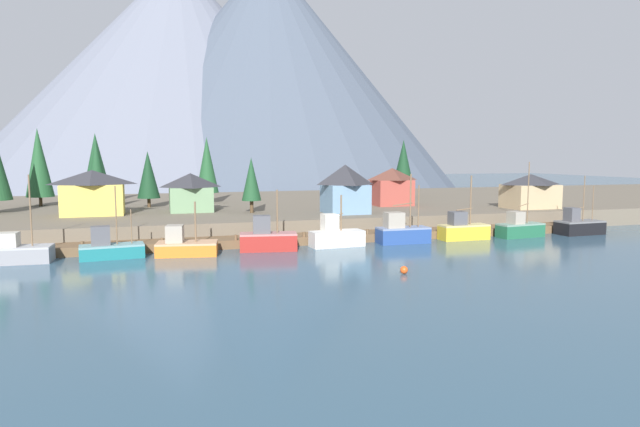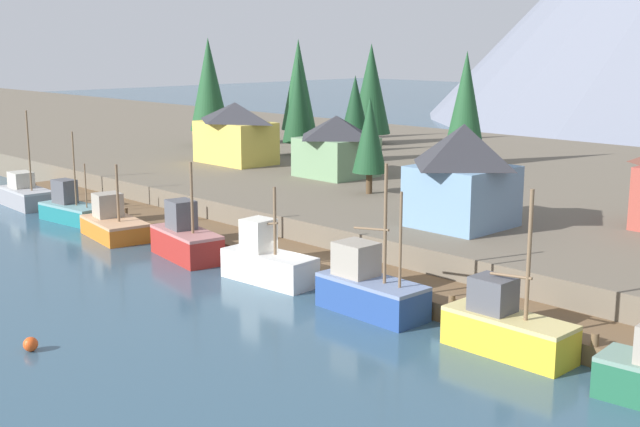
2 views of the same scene
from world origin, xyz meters
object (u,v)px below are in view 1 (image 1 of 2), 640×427
at_px(house_tan, 530,191).
at_px(house_red, 392,186).
at_px(house_blue, 345,188).
at_px(house_green, 191,192).
at_px(fishing_boat_grey, 16,252).
at_px(fishing_boat_green, 520,228).
at_px(conifer_near_left, 97,170).
at_px(fishing_boat_teal, 110,248).
at_px(channel_buoy, 404,270).
at_px(house_yellow, 93,192).
at_px(conifer_mid_left, 403,165).
at_px(conifer_centre, 39,163).
at_px(conifer_mid_right, 207,165).
at_px(fishing_boat_black, 579,226).
at_px(fishing_boat_yellow, 463,230).
at_px(fishing_boat_orange, 185,246).
at_px(conifer_back_right, 96,164).
at_px(fishing_boat_white, 336,236).
at_px(fishing_boat_red, 267,239).
at_px(conifer_far_left, 148,175).
at_px(conifer_back_left, 251,179).

bearing_deg(house_tan, house_red, 150.88).
distance_m(house_blue, house_green, 22.24).
distance_m(house_tan, house_green, 50.99).
height_order(fishing_boat_grey, fishing_boat_green, fishing_boat_green).
height_order(house_green, conifer_near_left, conifer_near_left).
distance_m(fishing_boat_teal, channel_buoy, 29.99).
xyz_separation_m(house_yellow, conifer_mid_left, (53.95, 16.98, 3.19)).
xyz_separation_m(fishing_boat_green, conifer_centre, (-62.48, 36.97, 8.23)).
relative_size(fishing_boat_grey, conifer_mid_left, 0.79).
xyz_separation_m(conifer_mid_left, conifer_mid_right, (-37.30, -1.47, 0.12)).
distance_m(fishing_boat_black, conifer_mid_right, 58.18).
bearing_deg(conifer_near_left, house_red, -9.21).
distance_m(fishing_boat_yellow, channel_buoy, 22.56).
relative_size(fishing_boat_teal, house_tan, 0.96).
relative_size(fishing_boat_grey, house_red, 1.38).
height_order(fishing_boat_yellow, channel_buoy, fishing_boat_yellow).
distance_m(fishing_boat_orange, conifer_back_right, 44.35).
relative_size(house_blue, conifer_near_left, 0.64).
bearing_deg(house_tan, fishing_boat_orange, -167.51).
height_order(fishing_boat_grey, house_tan, fishing_boat_grey).
distance_m(fishing_boat_black, house_blue, 31.76).
bearing_deg(fishing_boat_white, house_green, 120.93).
relative_size(fishing_boat_orange, conifer_mid_right, 0.60).
height_order(house_red, conifer_centre, conifer_centre).
height_order(fishing_boat_orange, channel_buoy, fishing_boat_orange).
xyz_separation_m(fishing_boat_white, house_red, (16.69, 21.10, 4.30)).
xyz_separation_m(fishing_boat_red, fishing_boat_black, (42.47, 0.18, -0.18)).
height_order(house_blue, house_tan, house_blue).
relative_size(fishing_boat_grey, conifer_far_left, 1.00).
bearing_deg(fishing_boat_yellow, conifer_centre, 146.04).
bearing_deg(fishing_boat_teal, conifer_far_left, 76.76).
distance_m(fishing_boat_orange, house_tan, 53.50).
xyz_separation_m(fishing_boat_teal, conifer_mid_right, (13.27, 35.34, 7.88)).
xyz_separation_m(conifer_back_left, conifer_far_left, (-13.89, 12.89, 0.33)).
relative_size(house_green, conifer_centre, 0.50).
relative_size(fishing_boat_teal, house_green, 1.19).
bearing_deg(fishing_boat_yellow, conifer_back_left, 145.63).
relative_size(fishing_boat_white, fishing_boat_yellow, 0.80).
relative_size(house_green, conifer_far_left, 0.72).
bearing_deg(fishing_boat_teal, house_green, 59.58).
xyz_separation_m(conifer_far_left, channel_buoy, (21.90, -45.26, -7.19)).
relative_size(house_red, conifer_centre, 0.51).
bearing_deg(fishing_boat_yellow, house_green, 147.09).
xyz_separation_m(fishing_boat_orange, house_green, (2.10, 21.63, 4.31)).
xyz_separation_m(fishing_boat_black, house_green, (-49.28, 21.13, 4.18)).
distance_m(fishing_boat_black, conifer_mid_left, 38.48).
bearing_deg(fishing_boat_yellow, fishing_boat_white, -178.96).
height_order(fishing_boat_red, fishing_boat_green, fishing_boat_green).
distance_m(house_tan, conifer_centre, 77.10).
distance_m(fishing_boat_red, house_blue, 19.06).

